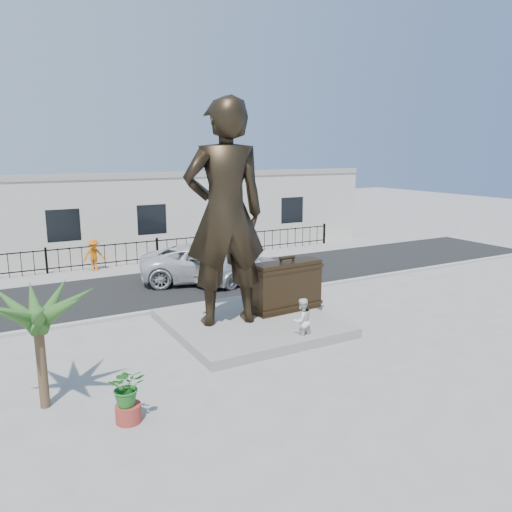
{
  "coord_description": "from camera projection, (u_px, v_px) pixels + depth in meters",
  "views": [
    {
      "loc": [
        -8.08,
        -12.49,
        5.78
      ],
      "look_at": [
        0.0,
        2.0,
        2.3
      ],
      "focal_mm": 35.0,
      "sensor_mm": 36.0,
      "label": 1
    }
  ],
  "objects": [
    {
      "name": "shrub",
      "position": [
        127.0,
        386.0,
        10.72
      ],
      "size": [
        0.89,
        0.81,
        0.86
      ],
      "primitive_type": "imported",
      "rotation": [
        0.0,
        0.0,
        -0.2
      ],
      "color": "#266E24",
      "rests_on": "planter"
    },
    {
      "name": "planter",
      "position": [
        129.0,
        413.0,
        10.85
      ],
      "size": [
        0.56,
        0.56,
        0.4
      ],
      "primitive_type": "cylinder",
      "color": "#9E3329",
      "rests_on": "ground"
    },
    {
      "name": "plinth",
      "position": [
        250.0,
        323.0,
        16.72
      ],
      "size": [
        5.2,
        5.2,
        0.3
      ],
      "primitive_type": "cube",
      "color": "gray",
      "rests_on": "ground"
    },
    {
      "name": "street",
      "position": [
        191.0,
        282.0,
        22.55
      ],
      "size": [
        40.0,
        7.0,
        0.01
      ],
      "primitive_type": "cube",
      "color": "black",
      "rests_on": "ground"
    },
    {
      "name": "worker",
      "position": [
        94.0,
        255.0,
        24.42
      ],
      "size": [
        1.04,
        0.63,
        1.58
      ],
      "primitive_type": "imported",
      "rotation": [
        0.0,
        0.0,
        0.04
      ],
      "color": "orange",
      "rests_on": "far_sidewalk"
    },
    {
      "name": "suitcase",
      "position": [
        287.0,
        286.0,
        17.42
      ],
      "size": [
        2.52,
        0.92,
        1.75
      ],
      "primitive_type": "cube",
      "rotation": [
        0.0,
        0.0,
        0.05
      ],
      "color": "#2F2214",
      "rests_on": "plinth"
    },
    {
      "name": "tourist",
      "position": [
        302.0,
        321.0,
        15.22
      ],
      "size": [
        0.72,
        0.58,
        1.43
      ],
      "primitive_type": "imported",
      "rotation": [
        0.0,
        0.0,
        3.2
      ],
      "color": "white",
      "rests_on": "ground"
    },
    {
      "name": "car_white",
      "position": [
        207.0,
        263.0,
        22.61
      ],
      "size": [
        6.56,
        4.58,
        1.66
      ],
      "primitive_type": "imported",
      "rotation": [
        0.0,
        0.0,
        1.23
      ],
      "color": "silver",
      "rests_on": "street"
    },
    {
      "name": "ground",
      "position": [
        287.0,
        339.0,
        15.71
      ],
      "size": [
        100.0,
        100.0,
        0.0
      ],
      "primitive_type": "plane",
      "color": "#9E9991",
      "rests_on": "ground"
    },
    {
      "name": "fence",
      "position": [
        157.0,
        251.0,
        26.53
      ],
      "size": [
        22.0,
        0.1,
        1.2
      ],
      "primitive_type": "cube",
      "color": "black",
      "rests_on": "ground"
    },
    {
      "name": "statue",
      "position": [
        225.0,
        214.0,
        15.66
      ],
      "size": [
        2.87,
        2.15,
        7.12
      ],
      "primitive_type": "imported",
      "rotation": [
        0.0,
        0.0,
        2.96
      ],
      "color": "black",
      "rests_on": "plinth"
    },
    {
      "name": "far_sidewalk",
      "position": [
        163.0,
        265.0,
        25.97
      ],
      "size": [
        40.0,
        2.5,
        0.02
      ],
      "primitive_type": "cube",
      "color": "#9E9991",
      "rests_on": "ground"
    },
    {
      "name": "building",
      "position": [
        134.0,
        213.0,
        29.79
      ],
      "size": [
        28.0,
        7.0,
        4.4
      ],
      "primitive_type": "cube",
      "color": "silver",
      "rests_on": "ground"
    },
    {
      "name": "curb",
      "position": [
        225.0,
        300.0,
        19.55
      ],
      "size": [
        40.0,
        0.25,
        0.12
      ],
      "primitive_type": "cube",
      "color": "#A5A399",
      "rests_on": "ground"
    },
    {
      "name": "palm_tree",
      "position": [
        46.0,
        407.0,
        11.52
      ],
      "size": [
        1.8,
        1.8,
        3.2
      ],
      "primitive_type": null,
      "color": "#2B541E",
      "rests_on": "ground"
    },
    {
      "name": "car_silver",
      "position": [
        240.0,
        266.0,
        22.56
      ],
      "size": [
        5.04,
        3.13,
        1.36
      ],
      "primitive_type": "imported",
      "rotation": [
        0.0,
        0.0,
        1.85
      ],
      "color": "#A7A9AB",
      "rests_on": "street"
    }
  ]
}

